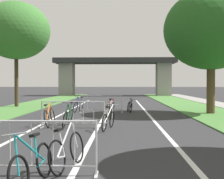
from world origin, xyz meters
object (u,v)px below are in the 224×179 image
bicycle_black_2 (130,107)px  bicycle_teal_6 (33,165)px  tree_left_pine_far (16,31)px  crowd_barrier_second (73,115)px  bicycle_orange_3 (50,116)px  bicycle_blue_8 (79,106)px  crowd_barrier_nearest (32,148)px  bicycle_red_4 (111,107)px  bicycle_silver_1 (67,150)px  bicycle_green_7 (68,117)px  tree_right_maple_mid (211,30)px  bicycle_white_5 (108,120)px  crowd_barrier_third (101,104)px

bicycle_black_2 → bicycle_teal_6: size_ratio=1.02×
tree_left_pine_far → bicycle_teal_6: size_ratio=4.82×
crowd_barrier_second → bicycle_orange_3: 1.21m
bicycle_orange_3 → bicycle_teal_6: (1.46, -7.09, -0.03)m
bicycle_teal_6 → bicycle_blue_8: bicycle_blue_8 is taller
crowd_barrier_nearest → bicycle_red_4: (1.08, 11.35, -0.16)m
tree_left_pine_far → crowd_barrier_nearest: bearing=-69.3°
tree_left_pine_far → bicycle_blue_8: bearing=-34.4°
bicycle_black_2 → bicycle_silver_1: bearing=75.5°
bicycle_green_7 → bicycle_teal_6: bearing=97.6°
bicycle_blue_8 → bicycle_green_7: bearing=106.7°
crowd_barrier_nearest → bicycle_orange_3: bearing=101.0°
tree_right_maple_mid → crowd_barrier_second: 9.84m
bicycle_green_7 → tree_right_maple_mid: bearing=-143.5°
crowd_barrier_second → bicycle_red_4: 5.55m
bicycle_teal_6 → tree_right_maple_mid: bearing=-110.2°
bicycle_green_7 → crowd_barrier_second: bearing=122.0°
bicycle_blue_8 → crowd_barrier_nearest: bearing=106.8°
bicycle_silver_1 → bicycle_blue_8: bearing=111.4°
bicycle_orange_3 → bicycle_blue_8: size_ratio=1.08×
bicycle_black_2 → bicycle_orange_3: bearing=52.5°
bicycle_black_2 → bicycle_white_5: bicycle_white_5 is taller
bicycle_white_5 → bicycle_black_2: bearing=94.2°
crowd_barrier_second → crowd_barrier_third: bearing=83.3°
tree_left_pine_far → bicycle_teal_6: bearing=-69.3°
bicycle_silver_1 → bicycle_teal_6: size_ratio=1.01×
bicycle_orange_3 → bicycle_teal_6: bearing=-79.9°
bicycle_black_2 → bicycle_green_7: size_ratio=0.94×
bicycle_orange_3 → crowd_barrier_nearest: bearing=-80.6°
tree_right_maple_mid → crowd_barrier_third: (-6.29, 0.49, -4.26)m
bicycle_red_4 → tree_left_pine_far: bearing=158.7°
crowd_barrier_second → bicycle_red_4: (1.28, 5.40, -0.16)m
bicycle_silver_1 → bicycle_orange_3: bicycle_silver_1 is taller
tree_left_pine_far → bicycle_silver_1: bearing=-66.8°
crowd_barrier_second → bicycle_blue_8: bearing=96.4°
tree_left_pine_far → bicycle_black_2: bearing=-23.5°
bicycle_silver_1 → bicycle_teal_6: (-0.40, -1.04, -0.02)m
bicycle_blue_8 → bicycle_orange_3: bearing=99.2°
crowd_barrier_third → tree_right_maple_mid: bearing=-4.4°
tree_right_maple_mid → crowd_barrier_nearest: tree_right_maple_mid is taller
bicycle_black_2 → bicycle_orange_3: (-3.47, -5.82, 0.05)m
crowd_barrier_third → bicycle_silver_1: crowd_barrier_third is taller
crowd_barrier_third → bicycle_orange_3: (-1.76, -5.39, -0.13)m
crowd_barrier_nearest → bicycle_red_4: bearing=84.6°
crowd_barrier_third → bicycle_green_7: 5.55m
bicycle_green_7 → bicycle_orange_3: bearing=-3.5°
bicycle_green_7 → bicycle_red_4: bearing=-105.5°
crowd_barrier_third → bicycle_white_5: crowd_barrier_third is taller
bicycle_green_7 → bicycle_blue_8: bearing=-83.7°
tree_left_pine_far → bicycle_black_2: size_ratio=4.73×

